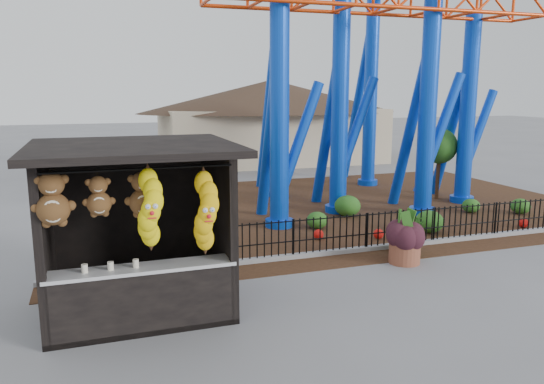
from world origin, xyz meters
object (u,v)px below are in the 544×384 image
object	(u,v)px
roller_coaster	(359,18)
potted_plant	(405,234)
prize_booth	(136,233)
terracotta_planter	(404,251)

from	to	relation	value
roller_coaster	potted_plant	size ratio (longest dim) A/B	10.79
prize_booth	roller_coaster	world-z (taller)	roller_coaster
potted_plant	roller_coaster	bearing A→B (deg)	69.74
terracotta_planter	roller_coaster	bearing A→B (deg)	73.12
terracotta_planter	potted_plant	distance (m)	0.77
prize_booth	roller_coaster	distance (m)	12.00
prize_booth	roller_coaster	bearing A→B (deg)	41.99
prize_booth	terracotta_planter	bearing A→B (deg)	8.98
roller_coaster	prize_booth	bearing A→B (deg)	-138.01
prize_booth	potted_plant	world-z (taller)	prize_booth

